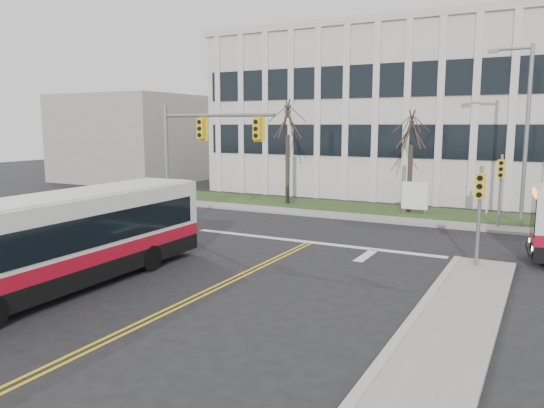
{
  "coord_description": "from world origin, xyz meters",
  "views": [
    {
      "loc": [
        9.42,
        -13.33,
        5.27
      ],
      "look_at": [
        -0.79,
        5.97,
        2.0
      ],
      "focal_mm": 35.0,
      "sensor_mm": 36.0,
      "label": 1
    }
  ],
  "objects": [
    {
      "name": "tree_mid",
      "position": [
        2.0,
        18.2,
        4.88
      ],
      "size": [
        1.8,
        1.8,
        6.82
      ],
      "color": "#42352B",
      "rests_on": "ground"
    },
    {
      "name": "directory_sign",
      "position": [
        2.5,
        17.5,
        1.17
      ],
      "size": [
        1.5,
        0.12,
        2.0
      ],
      "color": "slate",
      "rests_on": "ground"
    },
    {
      "name": "streetlight",
      "position": [
        8.03,
        16.2,
        5.19
      ],
      "size": [
        2.15,
        0.25,
        9.2
      ],
      "color": "slate",
      "rests_on": "ground"
    },
    {
      "name": "building_annex",
      "position": [
        -26.0,
        26.0,
        4.0
      ],
      "size": [
        12.0,
        12.0,
        8.0
      ],
      "primitive_type": "cube",
      "color": "#9E9B93",
      "rests_on": "ground"
    },
    {
      "name": "bus_main",
      "position": [
        -4.28,
        -1.69,
        1.51
      ],
      "size": [
        2.77,
        11.36,
        3.01
      ],
      "primitive_type": null,
      "rotation": [
        0.0,
        0.0,
        0.03
      ],
      "color": "silver",
      "rests_on": "ground"
    },
    {
      "name": "tree_left",
      "position": [
        -6.0,
        18.0,
        5.51
      ],
      "size": [
        1.8,
        1.8,
        7.7
      ],
      "color": "#42352B",
      "rests_on": "ground"
    },
    {
      "name": "office_building",
      "position": [
        5.0,
        30.0,
        6.0
      ],
      "size": [
        40.0,
        16.0,
        12.0
      ],
      "primitive_type": "cube",
      "color": "silver",
      "rests_on": "ground"
    },
    {
      "name": "ground",
      "position": [
        0.0,
        0.0,
        0.0
      ],
      "size": [
        120.0,
        120.0,
        0.0
      ],
      "primitive_type": "plane",
      "color": "black",
      "rests_on": "ground"
    },
    {
      "name": "newspaper_box_blue",
      "position": [
        -9.5,
        0.6,
        0.47
      ],
      "size": [
        0.51,
        0.47,
        0.95
      ],
      "primitive_type": "cube",
      "rotation": [
        0.0,
        0.0,
        0.03
      ],
      "color": "navy",
      "rests_on": "ground"
    },
    {
      "name": "signal_pole_near",
      "position": [
        7.2,
        6.9,
        2.5
      ],
      "size": [
        0.34,
        0.39,
        3.8
      ],
      "color": "slate",
      "rests_on": "ground"
    },
    {
      "name": "building_lawn",
      "position": [
        5.0,
        18.0,
        0.06
      ],
      "size": [
        44.0,
        5.0,
        0.12
      ],
      "primitive_type": "cube",
      "color": "#2C481F",
      "rests_on": "ground"
    },
    {
      "name": "signal_pole_far",
      "position": [
        7.2,
        15.4,
        2.5
      ],
      "size": [
        0.34,
        0.39,
        3.8
      ],
      "color": "slate",
      "rests_on": "ground"
    },
    {
      "name": "mast_arm_signal",
      "position": [
        -5.62,
        7.16,
        4.26
      ],
      "size": [
        6.11,
        0.38,
        6.2
      ],
      "color": "slate",
      "rests_on": "ground"
    },
    {
      "name": "sidewalk_cross",
      "position": [
        5.0,
        15.2,
        0.07
      ],
      "size": [
        44.0,
        1.6,
        0.14
      ],
      "primitive_type": "cube",
      "color": "#9E9B93",
      "rests_on": "ground"
    }
  ]
}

